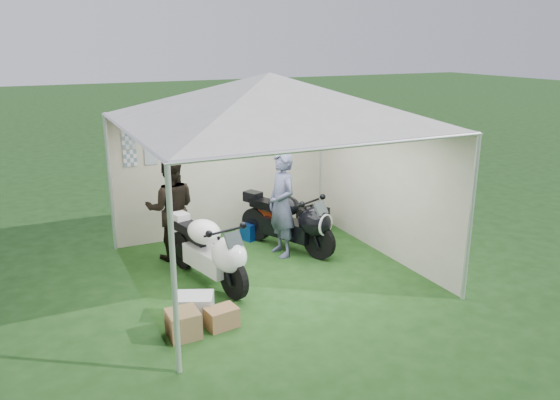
% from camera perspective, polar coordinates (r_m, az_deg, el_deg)
% --- Properties ---
extents(ground, '(80.00, 80.00, 0.00)m').
position_cam_1_polar(ground, '(8.51, -0.98, -7.42)').
color(ground, '#193E14').
rests_on(ground, ground).
extents(canopy_tent, '(5.66, 5.66, 3.00)m').
position_cam_1_polar(canopy_tent, '(7.86, -1.17, 10.11)').
color(canopy_tent, silver).
rests_on(canopy_tent, ground).
extents(motorcycle_white, '(0.74, 1.94, 0.97)m').
position_cam_1_polar(motorcycle_white, '(7.93, -7.29, -5.15)').
color(motorcycle_white, black).
rests_on(motorcycle_white, ground).
extents(motorcycle_black, '(1.04, 1.84, 0.97)m').
position_cam_1_polar(motorcycle_black, '(9.13, 1.21, -2.10)').
color(motorcycle_black, black).
rests_on(motorcycle_black, ground).
extents(paddock_stand, '(0.47, 0.39, 0.30)m').
position_cam_1_polar(paddock_stand, '(9.81, -2.88, -3.18)').
color(paddock_stand, '#1240B8').
rests_on(paddock_stand, ground).
extents(person_dark_jacket, '(0.96, 0.83, 1.69)m').
position_cam_1_polar(person_dark_jacket, '(8.89, -11.30, -0.89)').
color(person_dark_jacket, black).
rests_on(person_dark_jacket, ground).
extents(person_blue_jacket, '(0.45, 0.65, 1.73)m').
position_cam_1_polar(person_blue_jacket, '(8.85, 0.19, -0.48)').
color(person_blue_jacket, slate).
rests_on(person_blue_jacket, ground).
extents(equipment_box, '(0.58, 0.51, 0.49)m').
position_cam_1_polar(equipment_box, '(10.03, 3.45, -2.18)').
color(equipment_box, black).
rests_on(equipment_box, ground).
extents(crate_0, '(0.58, 0.52, 0.31)m').
position_cam_1_polar(crate_0, '(7.20, -8.90, -10.93)').
color(crate_0, silver).
rests_on(crate_0, ground).
extents(crate_1, '(0.37, 0.37, 0.33)m').
position_cam_1_polar(crate_1, '(6.81, -10.06, -12.62)').
color(crate_1, brown).
rests_on(crate_1, ground).
extents(crate_2, '(0.36, 0.32, 0.23)m').
position_cam_1_polar(crate_2, '(6.85, -10.09, -12.92)').
color(crate_2, silver).
rests_on(crate_2, ground).
extents(crate_3, '(0.42, 0.32, 0.25)m').
position_cam_1_polar(crate_3, '(6.96, -6.12, -12.10)').
color(crate_3, olive).
rests_on(crate_3, ground).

